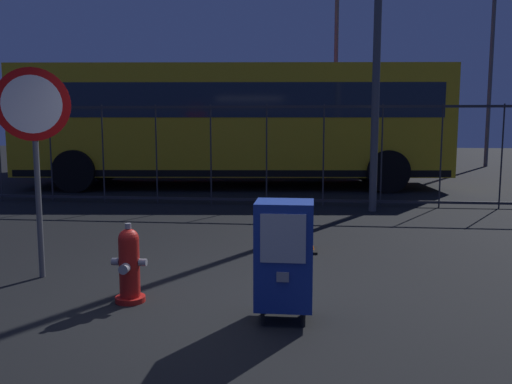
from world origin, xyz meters
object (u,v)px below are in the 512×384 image
fire_hydrant (129,265)px  traffic_cone (304,232)px  stop_sign (34,129)px  street_light_far_right (336,45)px  bus_near (233,119)px  street_light_near_right (492,54)px  newspaper_box_primary (284,254)px  street_light_far_left (378,7)px  bus_far (200,120)px

fire_hydrant → traffic_cone: (1.58, 2.16, -0.09)m
stop_sign → street_light_far_right: bearing=74.9°
street_light_far_right → stop_sign: bearing=-105.1°
stop_sign → bus_near: 8.41m
traffic_cone → street_light_far_right: (0.83, 11.89, 3.91)m
bus_near → street_light_near_right: size_ratio=1.54×
newspaper_box_primary → street_light_far_left: (1.35, 5.80, 3.12)m
fire_hydrant → street_light_near_right: 18.27m
traffic_cone → street_light_far_left: street_light_far_left is taller
bus_near → street_light_near_right: bearing=34.5°
fire_hydrant → bus_far: (-1.96, 12.60, 1.36)m
newspaper_box_primary → street_light_far_left: size_ratio=0.16×
newspaper_box_primary → bus_near: bearing=100.9°
traffic_cone → bus_far: 11.12m
bus_far → street_light_near_right: 10.78m
traffic_cone → bus_far: size_ratio=0.05×
fire_hydrant → bus_far: size_ratio=0.07×
street_light_far_left → street_light_far_right: (-0.40, 8.57, 0.47)m
bus_near → newspaper_box_primary: bearing=-84.4°
fire_hydrant → stop_sign: stop_sign is taller
fire_hydrant → traffic_cone: size_ratio=1.41×
bus_near → street_light_far_left: street_light_far_left is taller
street_light_near_right → street_light_far_left: street_light_near_right is taller
street_light_far_left → street_light_near_right: bearing=63.7°
stop_sign → street_light_near_right: street_light_near_right is taller
bus_far → street_light_far_left: bearing=-55.5°
street_light_far_left → street_light_far_right: 8.59m
bus_far → fire_hydrant: bearing=-80.4°
stop_sign → street_light_far_left: street_light_far_left is taller
newspaper_box_primary → traffic_cone: 2.50m
street_light_near_right → street_light_far_right: size_ratio=0.97×
street_light_far_left → street_light_far_right: bearing=92.7°
bus_near → bus_far: size_ratio=1.01×
stop_sign → street_light_near_right: bearing=59.0°
street_light_near_right → street_light_far_right: 5.93m
newspaper_box_primary → bus_near: size_ratio=0.10×
stop_sign → street_light_far_right: size_ratio=0.31×
stop_sign → street_light_near_right: (9.22, 15.34, 2.44)m
traffic_cone → street_light_far_right: 12.54m
newspaper_box_primary → traffic_cone: newspaper_box_primary is taller
street_light_far_left → bus_far: bearing=123.8°
bus_near → street_light_near_right: (8.35, 6.97, 2.33)m
fire_hydrant → street_light_near_right: street_light_near_right is taller
bus_near → fire_hydrant: bearing=-93.1°
fire_hydrant → newspaper_box_primary: bearing=-12.4°
newspaper_box_primary → traffic_cone: bearing=87.2°
newspaper_box_primary → bus_far: bearing=104.8°
bus_near → street_light_far_right: street_light_far_right is taller
street_light_near_right → bus_near: bearing=-140.1°
newspaper_box_primary → street_light_far_right: size_ratio=0.14×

